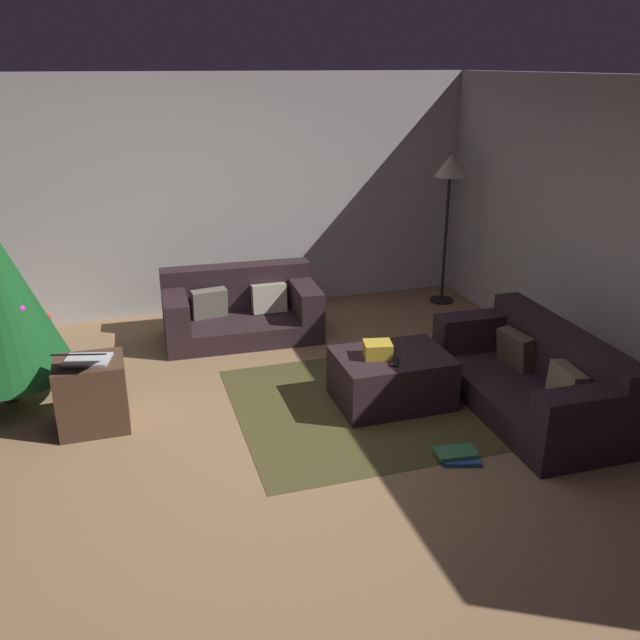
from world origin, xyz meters
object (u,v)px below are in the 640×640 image
couch_left (240,309)px  side_table (92,394)px  couch_right (536,379)px  book_stack (458,456)px  corner_lamp (450,178)px  tv_remote (395,362)px  ottoman (391,378)px  laptop (84,358)px  gift_box (378,350)px

couch_left → side_table: couch_left is taller
couch_left → couch_right: couch_right is taller
couch_left → book_stack: bearing=112.4°
side_table → book_stack: (2.51, -1.27, -0.25)m
corner_lamp → tv_remote: bearing=-124.8°
tv_remote → couch_left: bearing=141.4°
book_stack → corner_lamp: corner_lamp is taller
tv_remote → book_stack: size_ratio=0.48×
book_stack → corner_lamp: 3.75m
couch_right → book_stack: 1.11m
ottoman → book_stack: ottoman is taller
book_stack → corner_lamp: bearing=65.2°
couch_right → corner_lamp: 2.95m
tv_remote → laptop: 2.39m
tv_remote → side_table: side_table is taller
ottoman → couch_right: bearing=-23.4°
couch_right → ottoman: size_ratio=1.98×
laptop → book_stack: laptop is taller
ottoman → corner_lamp: corner_lamp is taller
laptop → tv_remote: bearing=-9.6°
couch_left → laptop: laptop is taller
couch_right → side_table: size_ratio=3.25×
side_table → laptop: size_ratio=1.20×
gift_box → side_table: bearing=172.4°
couch_right → tv_remote: 1.18m
ottoman → side_table: side_table is taller
ottoman → laptop: size_ratio=1.98×
couch_left → corner_lamp: corner_lamp is taller
laptop → book_stack: size_ratio=1.40×
ottoman → gift_box: size_ratio=4.14×
couch_right → gift_box: (-1.21, 0.47, 0.22)m
gift_box → side_table: side_table is taller
ottoman → side_table: size_ratio=1.64×
couch_left → couch_right: (2.00, -2.34, 0.00)m
gift_box → tv_remote: 0.19m
ottoman → corner_lamp: size_ratio=0.54×
ottoman → side_table: bearing=172.8°
couch_left → couch_right: bearing=132.7°
couch_right → side_table: bearing=78.9°
couch_right → tv_remote: bearing=76.2°
ottoman → tv_remote: size_ratio=5.80×
corner_lamp → gift_box: bearing=-128.1°
couch_left → side_table: size_ratio=2.83×
couch_left → corner_lamp: size_ratio=0.93×
couch_left → gift_box: size_ratio=7.14×
couch_left → gift_box: couch_left is taller
gift_box → corner_lamp: corner_lamp is taller
couch_right → corner_lamp: (0.50, 2.65, 1.20)m
couch_left → ottoman: (0.93, -1.87, -0.06)m
tv_remote → ottoman: bearing=101.0°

